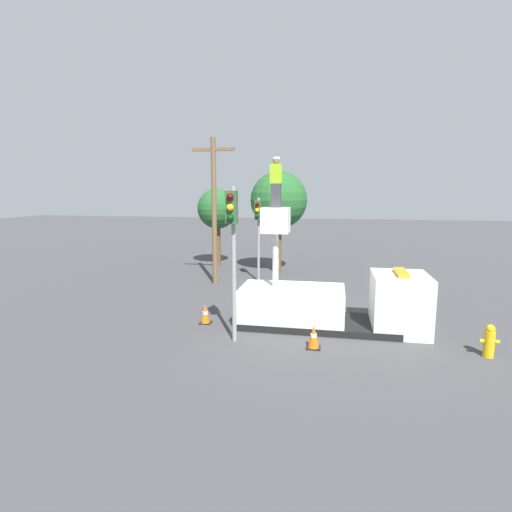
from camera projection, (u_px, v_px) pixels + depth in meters
The scene contains 11 objects.
ground_plane at pixel (317, 326), 14.51m from camera, with size 120.00×120.00×0.00m, color #424244.
bucket_truck at pixel (331, 304), 14.29m from camera, with size 6.56×2.25×4.27m.
worker at pixel (276, 182), 13.99m from camera, with size 0.40×0.26×1.75m.
traffic_light_pole at pixel (232, 233), 12.33m from camera, with size 0.34×0.57×5.00m.
traffic_light_across at pixel (258, 223), 21.17m from camera, with size 0.34×0.57×4.52m.
fire_hydrant at pixel (489, 341), 11.71m from camera, with size 0.54×0.30×0.99m.
traffic_cone_rear at pixel (205, 314), 14.75m from camera, with size 0.43×0.43×0.72m.
traffic_cone_curbside at pixel (314, 337), 12.38m from camera, with size 0.44×0.44×0.75m.
tree_left_bg at pixel (217, 209), 25.98m from camera, with size 2.60×2.60×5.04m.
tree_right_bg at pixel (279, 201), 23.38m from camera, with size 3.33×3.33×6.01m.
utility_pole at pixel (214, 206), 20.55m from camera, with size 2.20×0.26×7.54m.
Camera 1 is at (0.45, -14.10, 4.80)m, focal length 28.00 mm.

